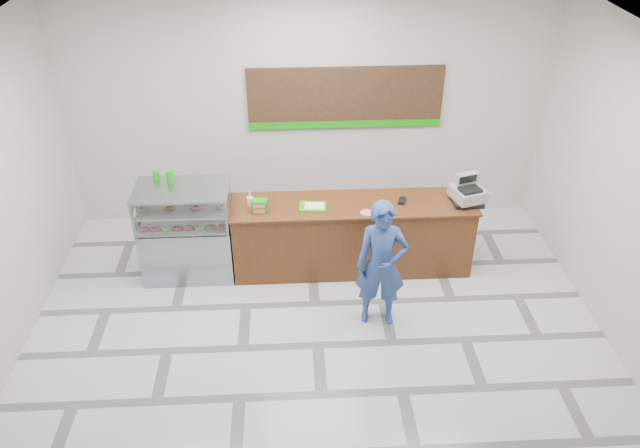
{
  "coord_description": "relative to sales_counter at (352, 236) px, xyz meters",
  "views": [
    {
      "loc": [
        -0.27,
        -5.46,
        5.26
      ],
      "look_at": [
        0.07,
        0.9,
        1.15
      ],
      "focal_mm": 35.0,
      "sensor_mm": 36.0,
      "label": 1
    }
  ],
  "objects": [
    {
      "name": "floor",
      "position": [
        -0.55,
        -1.55,
        -0.52
      ],
      "size": [
        7.0,
        7.0,
        0.0
      ],
      "primitive_type": "plane",
      "color": "silver",
      "rests_on": "ground"
    },
    {
      "name": "back_wall",
      "position": [
        -0.55,
        1.45,
        1.23
      ],
      "size": [
        7.0,
        0.0,
        7.0
      ],
      "primitive_type": "plane",
      "rotation": [
        1.57,
        0.0,
        0.0
      ],
      "color": "beige",
      "rests_on": "floor"
    },
    {
      "name": "ceiling",
      "position": [
        -0.55,
        -1.55,
        2.98
      ],
      "size": [
        7.0,
        7.0,
        0.0
      ],
      "primitive_type": "plane",
      "rotation": [
        3.14,
        0.0,
        0.0
      ],
      "color": "silver",
      "rests_on": "back_wall"
    },
    {
      "name": "sales_counter",
      "position": [
        0.0,
        0.0,
        0.0
      ],
      "size": [
        3.26,
        0.76,
        1.03
      ],
      "color": "#592E16",
      "rests_on": "floor"
    },
    {
      "name": "display_case",
      "position": [
        -2.22,
        -0.0,
        0.16
      ],
      "size": [
        1.22,
        0.72,
        1.33
      ],
      "color": "gray",
      "rests_on": "floor"
    },
    {
      "name": "menu_board",
      "position": [
        -0.0,
        1.41,
        1.42
      ],
      "size": [
        2.8,
        0.06,
        0.9
      ],
      "color": "black",
      "rests_on": "back_wall"
    },
    {
      "name": "cash_register",
      "position": [
        1.5,
        -0.03,
        0.65
      ],
      "size": [
        0.49,
        0.5,
        0.37
      ],
      "rotation": [
        0.0,
        0.0,
        0.29
      ],
      "color": "black",
      "rests_on": "sales_counter"
    },
    {
      "name": "card_terminal",
      "position": [
        0.65,
        0.0,
        0.53
      ],
      "size": [
        0.13,
        0.18,
        0.04
      ],
      "primitive_type": "cube",
      "rotation": [
        0.0,
        0.0,
        -0.33
      ],
      "color": "black",
      "rests_on": "sales_counter"
    },
    {
      "name": "serving_tray",
      "position": [
        -0.54,
        -0.06,
        0.52
      ],
      "size": [
        0.37,
        0.28,
        0.02
      ],
      "rotation": [
        0.0,
        0.0,
        -0.08
      ],
      "color": "#30BB04",
      "rests_on": "sales_counter"
    },
    {
      "name": "napkin_box",
      "position": [
        -1.24,
        -0.03,
        0.57
      ],
      "size": [
        0.13,
        0.13,
        0.11
      ],
      "primitive_type": "cube",
      "rotation": [
        0.0,
        0.0,
        -0.03
      ],
      "color": "white",
      "rests_on": "sales_counter"
    },
    {
      "name": "straw_cup",
      "position": [
        -1.35,
        0.03,
        0.58
      ],
      "size": [
        0.08,
        0.08,
        0.12
      ],
      "primitive_type": "cylinder",
      "color": "silver",
      "rests_on": "sales_counter"
    },
    {
      "name": "promo_box",
      "position": [
        -1.23,
        -0.13,
        0.6
      ],
      "size": [
        0.2,
        0.14,
        0.17
      ],
      "primitive_type": "cube",
      "rotation": [
        0.0,
        0.0,
        -0.05
      ],
      "color": "#119A0C",
      "rests_on": "sales_counter"
    },
    {
      "name": "donut_decal",
      "position": [
        0.15,
        -0.23,
        0.52
      ],
      "size": [
        0.17,
        0.17,
        0.0
      ],
      "primitive_type": "cylinder",
      "color": "#F65F83",
      "rests_on": "sales_counter"
    },
    {
      "name": "green_cup_left",
      "position": [
        -2.57,
        0.25,
        0.88
      ],
      "size": [
        0.08,
        0.08,
        0.13
      ],
      "primitive_type": "cylinder",
      "color": "#119A0C",
      "rests_on": "display_case"
    },
    {
      "name": "green_cup_right",
      "position": [
        -2.38,
        0.19,
        0.89
      ],
      "size": [
        0.1,
        0.1,
        0.15
      ],
      "primitive_type": "cylinder",
      "color": "#119A0C",
      "rests_on": "display_case"
    },
    {
      "name": "customer",
      "position": [
        0.23,
        -1.1,
        0.32
      ],
      "size": [
        0.65,
        0.46,
        1.67
      ],
      "primitive_type": "imported",
      "rotation": [
        0.0,
        0.0,
        -0.1
      ],
      "color": "navy",
      "rests_on": "floor"
    }
  ]
}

